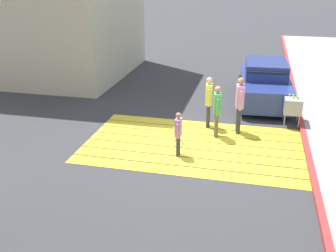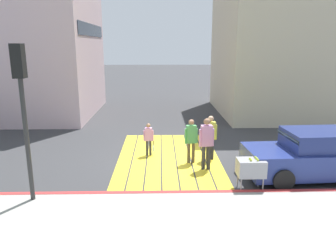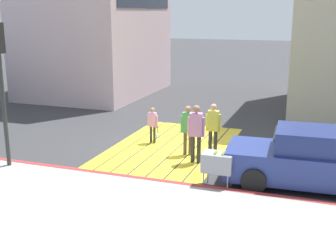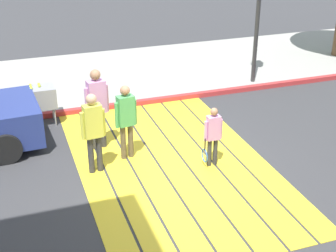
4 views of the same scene
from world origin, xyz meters
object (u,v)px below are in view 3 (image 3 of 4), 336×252
traffic_light_corner (0,66)px  pedestrian_adult_lead (213,125)px  pedestrian_child_with_racket (153,123)px  tennis_ball_cart (218,162)px  pedestrian_adult_side (196,130)px  car_parked_near_curb (310,160)px  pedestrian_adult_trailing (188,127)px

traffic_light_corner → pedestrian_adult_lead: (3.36, -5.34, -2.06)m
traffic_light_corner → pedestrian_child_with_racket: size_ratio=3.30×
tennis_ball_cart → pedestrian_adult_side: (1.68, 1.09, 0.36)m
traffic_light_corner → pedestrian_child_with_racket: (3.89, -3.03, -2.31)m
car_parked_near_curb → tennis_ball_cart: bearing=111.6°
tennis_ball_cart → pedestrian_child_with_racket: 4.47m
car_parked_near_curb → pedestrian_adult_trailing: pedestrian_adult_trailing is taller
pedestrian_adult_lead → pedestrian_adult_trailing: 0.83m
pedestrian_adult_trailing → car_parked_near_curb: bearing=-110.5°
traffic_light_corner → pedestrian_adult_side: size_ratio=2.34×
pedestrian_child_with_racket → pedestrian_adult_lead: bearing=-102.9°
traffic_light_corner → pedestrian_adult_lead: traffic_light_corner is taller
pedestrian_adult_trailing → pedestrian_adult_side: (-0.64, -0.46, 0.11)m
traffic_light_corner → car_parked_near_curb: bearing=-79.4°
car_parked_near_curb → traffic_light_corner: bearing=100.6°
tennis_ball_cart → pedestrian_adult_trailing: pedestrian_adult_trailing is taller
pedestrian_adult_lead → car_parked_near_curb: bearing=-120.0°
pedestrian_adult_side → traffic_light_corner: bearing=115.1°
pedestrian_adult_side → tennis_ball_cart: bearing=-147.1°
pedestrian_adult_side → car_parked_near_curb: bearing=-103.1°
traffic_light_corner → pedestrian_adult_side: bearing=-64.9°
pedestrian_adult_lead → tennis_ball_cart: bearing=-163.3°
pedestrian_adult_trailing → pedestrian_adult_side: size_ratio=0.90×
pedestrian_child_with_racket → pedestrian_adult_side: bearing=-127.1°
car_parked_near_curb → pedestrian_adult_side: size_ratio=2.42×
tennis_ball_cart → pedestrian_child_with_racket: size_ratio=0.79×
tennis_ball_cart → pedestrian_adult_lead: pedestrian_adult_lead is taller
traffic_light_corner → pedestrian_adult_lead: 6.63m
pedestrian_adult_lead → pedestrian_adult_side: bearing=163.9°
traffic_light_corner → tennis_ball_cart: traffic_light_corner is taller
tennis_ball_cart → pedestrian_adult_side: bearing=32.9°
pedestrian_adult_lead → pedestrian_adult_trailing: bearing=115.3°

